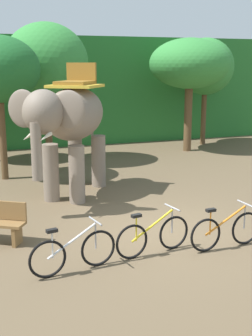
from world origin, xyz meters
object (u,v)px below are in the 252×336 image
tree_center_right (46,63)px  bike_orange (226,230)px  elephant (70,120)px  tree_left (205,67)px  bike_yellow (153,236)px  bike_white (73,252)px  tree_center (190,64)px

tree_center_right → bike_orange: (1.91, -9.55, -3.37)m
elephant → bike_orange: elephant is taller
tree_left → bike_yellow: 13.53m
bike_orange → bike_yellow: bearing=171.3°
tree_left → elephant: (-7.85, -6.38, -1.40)m
tree_center_right → bike_white: 10.22m
tree_center → elephant: (-6.38, -5.13, -1.53)m
tree_center → bike_orange: size_ratio=2.82×
tree_left → elephant: 10.21m
tree_left → elephant: bearing=-140.9°
tree_center → bike_white: (-7.48, -9.95, -3.35)m
tree_left → bike_yellow: (-7.26, -10.95, -3.22)m
tree_center_right → elephant: (-0.22, -4.74, -1.56)m
elephant → bike_white: size_ratio=2.33×
tree_center_right → bike_yellow: bearing=-87.7°
tree_center_right → bike_yellow: (0.38, -9.31, -3.37)m
bike_white → bike_orange: size_ratio=0.99×
tree_center → bike_yellow: tree_center is taller
elephant → bike_yellow: (0.59, -4.57, -1.82)m
tree_center_right → bike_yellow: tree_center_right is taller
tree_left → bike_white: tree_left is taller
tree_center_right → elephant: bearing=-92.6°
tree_center_right → elephant: size_ratio=1.33×
tree_center_right → bike_white: tree_center_right is taller
elephant → bike_orange: bearing=-66.1°
tree_center_right → tree_left: tree_center_right is taller
tree_center → bike_white: size_ratio=2.85×
elephant → bike_orange: 5.56m
bike_white → bike_orange: (3.23, 0.01, 0.00)m
bike_yellow → elephant: bearing=97.4°
bike_orange → elephant: bearing=113.9°
bike_white → bike_orange: same height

